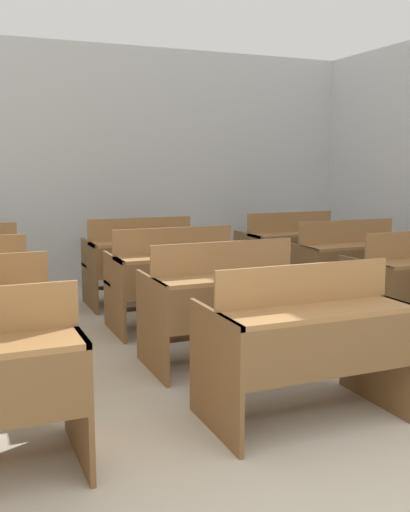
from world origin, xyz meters
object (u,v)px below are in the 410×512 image
object	(u,v)px
bench_third_center	(174,277)
bench_back_right	(290,250)
bench_front_center	(304,341)
bench_back_center	(141,260)
bench_second_center	(224,302)
bench_third_right	(346,264)

from	to	relation	value
bench_third_center	bench_back_right	size ratio (longest dim) A/B	1.00
bench_front_center	bench_back_center	xyz separation A→B (m)	(-0.02, 3.21, 0.00)
bench_front_center	bench_second_center	world-z (taller)	same
bench_second_center	bench_back_center	world-z (taller)	same
bench_front_center	bench_third_center	size ratio (longest dim) A/B	1.00
bench_second_center	bench_back_right	bearing A→B (deg)	49.33
bench_second_center	bench_back_right	size ratio (longest dim) A/B	1.00
bench_front_center	bench_back_right	distance (m)	3.72
bench_third_center	bench_back_center	world-z (taller)	same
bench_third_center	bench_back_center	size ratio (longest dim) A/B	1.00
bench_front_center	bench_third_right	world-z (taller)	same
bench_second_center	bench_back_center	bearing A→B (deg)	90.01
bench_third_right	bench_third_center	bearing A→B (deg)	179.90
bench_back_center	bench_third_right	bearing A→B (deg)	-29.53
bench_front_center	bench_third_right	distance (m)	2.84
bench_front_center	bench_back_center	bearing A→B (deg)	90.36
bench_second_center	bench_third_center	bearing A→B (deg)	90.18
bench_third_center	bench_front_center	bearing A→B (deg)	-89.39
bench_front_center	bench_second_center	size ratio (longest dim) A/B	1.00
bench_front_center	bench_back_center	distance (m)	3.21
bench_third_center	bench_third_right	world-z (taller)	same
bench_third_right	bench_back_right	bearing A→B (deg)	90.93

